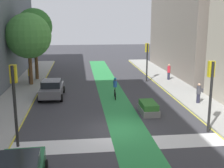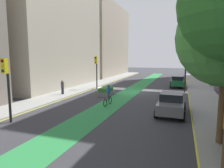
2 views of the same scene
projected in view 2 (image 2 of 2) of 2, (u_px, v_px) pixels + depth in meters
name	position (u px, v px, depth m)	size (l,w,h in m)	color
ground_plane	(136.00, 92.00, 24.13)	(120.00, 120.00, 0.00)	#38383D
bike_lane_paint	(130.00, 92.00, 24.39)	(2.40, 60.00, 0.01)	#2D8C47
crosswalk_band	(139.00, 90.00, 26.00)	(12.00, 1.80, 0.01)	silver
sidewalk_left	(204.00, 96.00, 21.63)	(3.00, 60.00, 0.15)	#9E9E99
curb_stripe_left	(189.00, 95.00, 22.14)	(0.16, 60.00, 0.01)	yellow
sidewalk_right	(81.00, 88.00, 26.61)	(3.00, 60.00, 0.15)	#9E9E99
curb_stripe_right	(91.00, 90.00, 26.12)	(0.16, 60.00, 0.01)	yellow
traffic_signal_near_right	(96.00, 66.00, 26.27)	(0.35, 0.52, 4.32)	black
traffic_signal_near_left	(186.00, 67.00, 23.33)	(0.35, 0.52, 4.43)	black
traffic_signal_far_right	(6.00, 78.00, 12.44)	(0.35, 0.52, 4.15)	black
car_grey_left_far	(171.00, 103.00, 14.79)	(2.09, 4.23, 1.57)	slate
car_green_left_near	(177.00, 81.00, 28.37)	(2.18, 4.28, 1.57)	#196033
cyclist_in_lane	(108.00, 94.00, 17.50)	(0.32, 1.73, 1.86)	black
pedestrian_sidewalk_right_b	(62.00, 87.00, 22.00)	(0.34, 0.34, 1.60)	#262638
median_planter	(106.00, 92.00, 22.20)	(1.18, 2.23, 0.85)	slate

